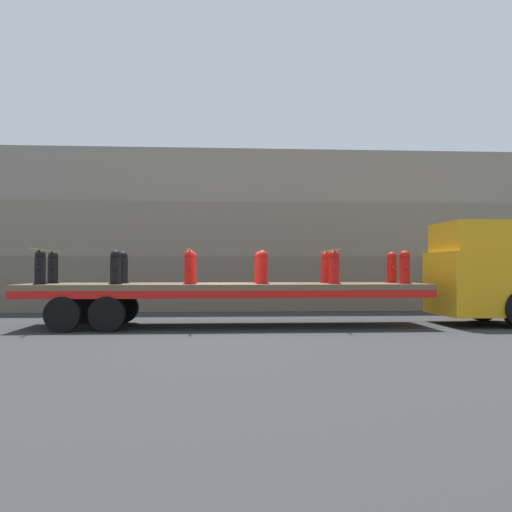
# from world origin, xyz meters

# --- Properties ---
(ground_plane) EXTENTS (120.00, 120.00, 0.00)m
(ground_plane) POSITION_xyz_m (0.00, 0.00, 0.00)
(ground_plane) COLOR #2D2D30
(rock_cliff) EXTENTS (60.00, 3.30, 6.08)m
(rock_cliff) POSITION_xyz_m (0.00, 6.99, 3.04)
(rock_cliff) COLOR #706656
(rock_cliff) RESTS_ON ground_plane
(truck_cab) EXTENTS (2.66, 2.60, 2.86)m
(truck_cab) POSITION_xyz_m (7.31, 0.00, 1.43)
(truck_cab) COLOR orange
(truck_cab) RESTS_ON ground_plane
(flatbed_trailer) EXTENTS (10.75, 2.66, 1.17)m
(flatbed_trailer) POSITION_xyz_m (-0.62, 0.00, 0.97)
(flatbed_trailer) COLOR brown
(flatbed_trailer) RESTS_ON ground_plane
(fire_hydrant_black_near_0) EXTENTS (0.35, 0.55, 0.89)m
(fire_hydrant_black_near_0) POSITION_xyz_m (-4.78, -0.57, 1.60)
(fire_hydrant_black_near_0) COLOR black
(fire_hydrant_black_near_0) RESTS_ON flatbed_trailer
(fire_hydrant_black_far_0) EXTENTS (0.35, 0.55, 0.89)m
(fire_hydrant_black_far_0) POSITION_xyz_m (-4.78, 0.57, 1.60)
(fire_hydrant_black_far_0) COLOR black
(fire_hydrant_black_far_0) RESTS_ON flatbed_trailer
(fire_hydrant_black_near_1) EXTENTS (0.35, 0.55, 0.89)m
(fire_hydrant_black_near_1) POSITION_xyz_m (-2.87, -0.57, 1.60)
(fire_hydrant_black_near_1) COLOR black
(fire_hydrant_black_near_1) RESTS_ON flatbed_trailer
(fire_hydrant_black_far_1) EXTENTS (0.35, 0.55, 0.89)m
(fire_hydrant_black_far_1) POSITION_xyz_m (-2.87, 0.57, 1.60)
(fire_hydrant_black_far_1) COLOR black
(fire_hydrant_black_far_1) RESTS_ON flatbed_trailer
(fire_hydrant_red_near_2) EXTENTS (0.35, 0.55, 0.89)m
(fire_hydrant_red_near_2) POSITION_xyz_m (-0.96, -0.57, 1.60)
(fire_hydrant_red_near_2) COLOR red
(fire_hydrant_red_near_2) RESTS_ON flatbed_trailer
(fire_hydrant_red_far_2) EXTENTS (0.35, 0.55, 0.89)m
(fire_hydrant_red_far_2) POSITION_xyz_m (-0.96, 0.57, 1.60)
(fire_hydrant_red_far_2) COLOR red
(fire_hydrant_red_far_2) RESTS_ON flatbed_trailer
(fire_hydrant_red_near_3) EXTENTS (0.35, 0.55, 0.89)m
(fire_hydrant_red_near_3) POSITION_xyz_m (0.96, -0.57, 1.60)
(fire_hydrant_red_near_3) COLOR red
(fire_hydrant_red_near_3) RESTS_ON flatbed_trailer
(fire_hydrant_red_far_3) EXTENTS (0.35, 0.55, 0.89)m
(fire_hydrant_red_far_3) POSITION_xyz_m (0.96, 0.57, 1.60)
(fire_hydrant_red_far_3) COLOR red
(fire_hydrant_red_far_3) RESTS_ON flatbed_trailer
(fire_hydrant_red_near_4) EXTENTS (0.35, 0.55, 0.89)m
(fire_hydrant_red_near_4) POSITION_xyz_m (2.87, -0.57, 1.60)
(fire_hydrant_red_near_4) COLOR red
(fire_hydrant_red_near_4) RESTS_ON flatbed_trailer
(fire_hydrant_red_far_4) EXTENTS (0.35, 0.55, 0.89)m
(fire_hydrant_red_far_4) POSITION_xyz_m (2.87, 0.57, 1.60)
(fire_hydrant_red_far_4) COLOR red
(fire_hydrant_red_far_4) RESTS_ON flatbed_trailer
(fire_hydrant_red_near_5) EXTENTS (0.35, 0.55, 0.89)m
(fire_hydrant_red_near_5) POSITION_xyz_m (4.78, -0.57, 1.60)
(fire_hydrant_red_near_5) COLOR red
(fire_hydrant_red_near_5) RESTS_ON flatbed_trailer
(fire_hydrant_red_far_5) EXTENTS (0.35, 0.55, 0.89)m
(fire_hydrant_red_far_5) POSITION_xyz_m (4.78, 0.57, 1.60)
(fire_hydrant_red_far_5) COLOR red
(fire_hydrant_red_far_5) RESTS_ON flatbed_trailer
(cargo_strap_rear) EXTENTS (0.05, 2.77, 0.01)m
(cargo_strap_rear) POSITION_xyz_m (-4.78, 0.00, 2.06)
(cargo_strap_rear) COLOR yellow
(cargo_strap_rear) RESTS_ON fire_hydrant_black_near_0
(cargo_strap_middle) EXTENTS (0.05, 2.77, 0.01)m
(cargo_strap_middle) POSITION_xyz_m (-0.96, 0.00, 2.06)
(cargo_strap_middle) COLOR yellow
(cargo_strap_middle) RESTS_ON fire_hydrant_red_near_2
(cargo_strap_front) EXTENTS (0.05, 2.77, 0.01)m
(cargo_strap_front) POSITION_xyz_m (2.87, 0.00, 2.06)
(cargo_strap_front) COLOR yellow
(cargo_strap_front) RESTS_ON fire_hydrant_red_near_4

